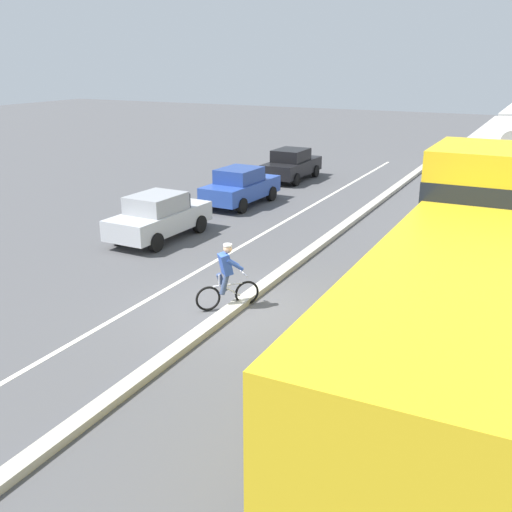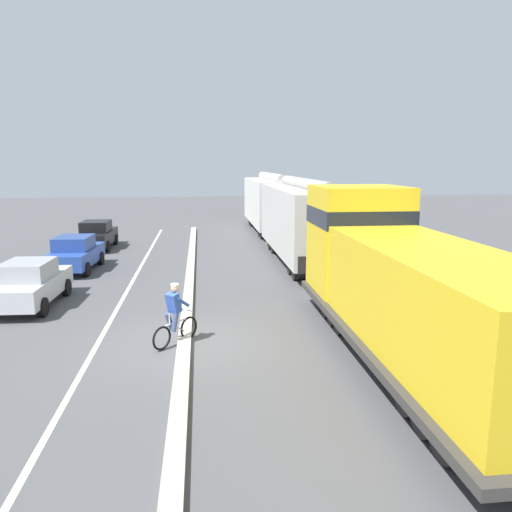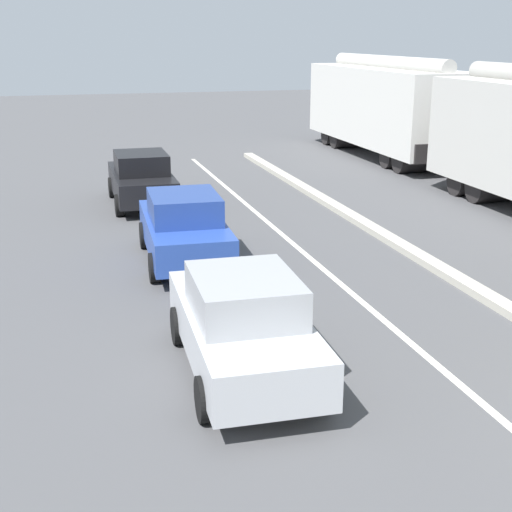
% 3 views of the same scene
% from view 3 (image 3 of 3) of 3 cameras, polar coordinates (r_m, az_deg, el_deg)
% --- Properties ---
extents(median_curb, '(0.36, 36.00, 0.16)m').
position_cam_3_polar(median_curb, '(14.72, 18.03, -3.12)').
color(median_curb, '#B2AD9E').
rests_on(median_curb, ground).
extents(lane_stripe, '(0.14, 36.00, 0.01)m').
position_cam_3_polar(lane_stripe, '(13.61, 9.51, -4.51)').
color(lane_stripe, silver).
rests_on(lane_stripe, ground).
extents(hopper_car_middle, '(2.90, 10.60, 4.18)m').
position_cam_3_polar(hopper_car_middle, '(31.14, 10.29, 11.63)').
color(hopper_car_middle, silver).
rests_on(hopper_car_middle, ground).
extents(parked_car_silver, '(1.95, 4.26, 1.62)m').
position_cam_3_polar(parked_car_silver, '(10.84, -1.06, -5.43)').
color(parked_car_silver, '#B7BABF').
rests_on(parked_car_silver, ground).
extents(parked_car_blue, '(1.99, 4.28, 1.62)m').
position_cam_3_polar(parked_car_blue, '(16.27, -5.78, 2.29)').
color(parked_car_blue, '#28479E').
rests_on(parked_car_blue, ground).
extents(parked_car_black, '(1.87, 4.22, 1.62)m').
position_cam_3_polar(parked_car_black, '(22.07, -9.15, 6.14)').
color(parked_car_black, black).
rests_on(parked_car_black, ground).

